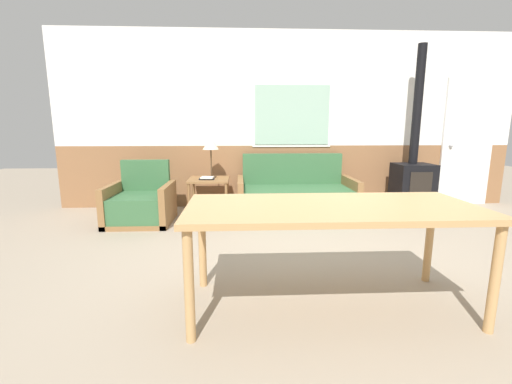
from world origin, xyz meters
The scene contains 10 objects.
ground_plane centered at (0.00, 0.00, 0.00)m, with size 16.00×16.00×0.00m, color gray.
wall_back centered at (0.00, 2.63, 1.35)m, with size 7.20×0.09×2.70m.
couch centered at (0.05, 2.12, 0.25)m, with size 1.71×0.87×0.86m.
armchair centered at (-2.10, 1.71, 0.24)m, with size 0.82×0.80×0.81m.
side_table centered at (-1.23, 2.15, 0.45)m, with size 0.58×0.58×0.52m.
table_lamp centered at (-1.20, 2.25, 1.00)m, with size 0.24×0.24×0.59m.
book_stack centered at (-1.25, 2.05, 0.54)m, with size 0.22×0.17×0.04m.
dining_table centered at (-0.16, -0.58, 0.68)m, with size 1.97×0.85×0.74m.
wood_stove centered at (1.83, 2.15, 0.58)m, with size 0.54×0.48×2.42m.
entry_door centered at (2.90, 2.57, 1.01)m, with size 0.83×0.09×2.02m.
Camera 1 is at (-0.78, -2.82, 1.27)m, focal length 24.00 mm.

